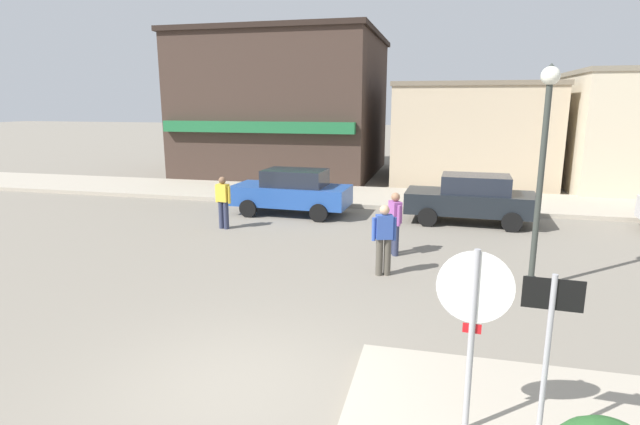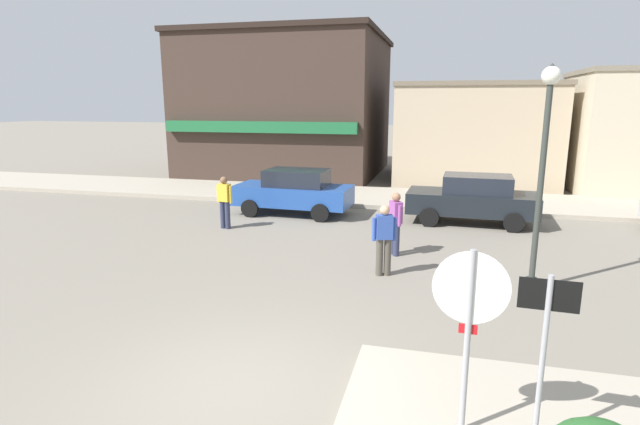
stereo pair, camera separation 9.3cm
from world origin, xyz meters
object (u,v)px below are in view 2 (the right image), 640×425
object	(u,v)px
one_way_sign	(544,344)
lamp_post	(544,147)
pedestrian_crossing_far	(395,222)
stop_sign	(469,319)
pedestrian_crossing_near	(384,238)
parked_car_second	(473,198)
parked_car_nearest	(294,191)
pedestrian_kerb_side	(225,201)

from	to	relation	value
one_way_sign	lamp_post	world-z (taller)	lamp_post
pedestrian_crossing_far	stop_sign	bearing A→B (deg)	-78.04
one_way_sign	pedestrian_crossing_near	distance (m)	5.95
stop_sign	lamp_post	size ratio (longest dim) A/B	0.51
lamp_post	parked_car_second	bearing A→B (deg)	99.62
stop_sign	parked_car_second	bearing A→B (deg)	87.10
stop_sign	pedestrian_crossing_near	xyz separation A→B (m)	(-1.58, 5.41, -0.65)
lamp_post	parked_car_second	distance (m)	6.17
stop_sign	parked_car_nearest	xyz separation A→B (m)	(-5.37, 10.91, -0.71)
pedestrian_crossing_near	pedestrian_crossing_far	bearing A→B (deg)	86.76
lamp_post	pedestrian_crossing_near	world-z (taller)	lamp_post
parked_car_nearest	parked_car_second	bearing A→B (deg)	1.24
one_way_sign	pedestrian_kerb_side	xyz separation A→B (m)	(-7.60, 8.51, -0.46)
pedestrian_crossing_far	lamp_post	bearing A→B (deg)	-29.08
lamp_post	parked_car_second	size ratio (longest dim) A/B	1.12
pedestrian_crossing_near	pedestrian_kerb_side	world-z (taller)	same
stop_sign	parked_car_nearest	bearing A→B (deg)	116.20
parked_car_second	pedestrian_crossing_far	xyz separation A→B (m)	(-2.04, -4.03, 0.06)
pedestrian_crossing_far	pedestrian_kerb_side	bearing A→B (deg)	164.69
lamp_post	pedestrian_crossing_far	size ratio (longest dim) A/B	2.82
lamp_post	parked_car_second	xyz separation A→B (m)	(-0.97, 5.70, -2.15)
stop_sign	pedestrian_kerb_side	size ratio (longest dim) A/B	1.43
stop_sign	one_way_sign	size ratio (longest dim) A/B	1.10
parked_car_nearest	pedestrian_kerb_side	size ratio (longest dim) A/B	2.53
lamp_post	parked_car_second	world-z (taller)	lamp_post
stop_sign	pedestrian_kerb_side	world-z (taller)	stop_sign
lamp_post	parked_car_nearest	distance (m)	9.12
parked_car_second	pedestrian_crossing_near	size ratio (longest dim) A/B	2.53
stop_sign	pedestrian_crossing_far	distance (m)	7.19
stop_sign	parked_car_second	world-z (taller)	stop_sign
one_way_sign	pedestrian_crossing_near	xyz separation A→B (m)	(-2.35, 5.45, -0.46)
parked_car_second	pedestrian_kerb_side	distance (m)	7.82
stop_sign	one_way_sign	distance (m)	0.79
lamp_post	parked_car_nearest	xyz separation A→B (m)	(-6.89, 5.58, -2.15)
one_way_sign	lamp_post	distance (m)	5.67
lamp_post	pedestrian_kerb_side	size ratio (longest dim) A/B	2.82
lamp_post	stop_sign	bearing A→B (deg)	-105.97
parked_car_second	one_way_sign	bearing A→B (deg)	-88.91
pedestrian_kerb_side	parked_car_nearest	bearing A→B (deg)	59.13
one_way_sign	parked_car_nearest	xyz separation A→B (m)	(-6.14, 10.95, -0.52)
parked_car_second	parked_car_nearest	bearing A→B (deg)	-178.76
lamp_post	pedestrian_crossing_far	distance (m)	4.03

